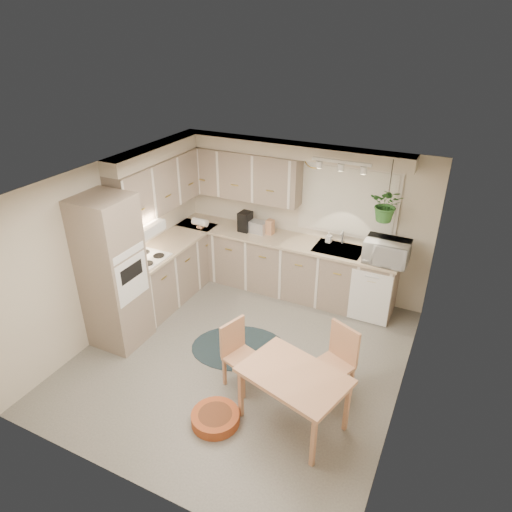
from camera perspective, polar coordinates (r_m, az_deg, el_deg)
name	(u,v)px	position (r m, az deg, el deg)	size (l,w,h in m)	color
floor	(241,357)	(6.20, -1.84, -12.47)	(4.20, 4.20, 0.00)	slate
ceiling	(238,183)	(5.01, -2.25, 9.06)	(4.20, 4.20, 0.00)	white
wall_back	(302,218)	(7.23, 5.77, 4.75)	(4.00, 0.04, 2.40)	beige
wall_front	(123,393)	(4.14, -16.24, -16.11)	(4.00, 0.04, 2.40)	beige
wall_left	(111,247)	(6.58, -17.63, 1.13)	(0.04, 4.20, 2.40)	beige
wall_right	(411,322)	(5.03, 18.77, -7.77)	(0.04, 4.20, 2.40)	beige
base_cab_left	(171,271)	(7.33, -10.55, -1.81)	(0.60, 1.85, 0.90)	gray
base_cab_back	(282,265)	(7.37, 3.22, -1.17)	(3.60, 0.60, 0.90)	gray
counter_left	(169,244)	(7.11, -10.80, 1.47)	(0.64, 1.89, 0.04)	tan
counter_back	(282,239)	(7.15, 3.28, 2.10)	(3.64, 0.64, 0.04)	tan
oven_stack	(113,273)	(6.21, -17.49, -2.08)	(0.65, 0.65, 2.10)	gray
wall_oven_face	(132,279)	(6.01, -15.23, -2.77)	(0.02, 0.56, 0.58)	silver
upper_cab_left	(161,184)	(6.94, -11.77, 8.83)	(0.35, 2.00, 0.75)	gray
upper_cab_back	(240,174)	(7.25, -2.02, 10.19)	(2.00, 0.35, 0.75)	gray
soffit_left	(157,152)	(6.82, -12.33, 12.63)	(0.30, 2.00, 0.20)	beige
soffit_back	(289,149)	(6.81, 4.14, 13.16)	(3.60, 0.30, 0.20)	beige
cooktop	(146,259)	(6.69, -13.60, -0.31)	(0.52, 0.58, 0.02)	silver
range_hood	(141,229)	(6.51, -14.18, 3.27)	(0.40, 0.60, 0.14)	silver
window_blinds	(347,202)	(6.87, 11.33, 6.68)	(1.40, 0.02, 1.00)	white
window_frame	(347,201)	(6.88, 11.36, 6.71)	(1.50, 0.02, 1.10)	beige
sink	(338,252)	(6.91, 10.20, 0.55)	(0.70, 0.48, 0.10)	#B4B6BC
dishwasher_front	(369,298)	(6.76, 13.97, -5.14)	(0.58, 0.01, 0.83)	silver
track_light_bar	(341,162)	(6.16, 10.62, 11.51)	(0.80, 0.04, 0.04)	silver
wall_clock	(314,158)	(6.84, 7.27, 12.02)	(0.30, 0.30, 0.03)	#E1B64F
dining_table	(293,399)	(5.17, 4.64, -17.34)	(1.10, 0.73, 0.69)	tan
chair_left	(243,357)	(5.54, -1.61, -12.48)	(0.39, 0.39, 0.84)	tan
chair_back	(332,365)	(5.46, 9.45, -13.27)	(0.42, 0.42, 0.91)	tan
braided_rug	(239,347)	(6.34, -2.19, -11.33)	(1.29, 0.97, 0.01)	black
pet_bed	(215,418)	(5.37, -5.10, -19.53)	(0.54, 0.54, 0.12)	#A23520
microwave	(387,249)	(6.58, 16.06, 0.85)	(0.61, 0.34, 0.41)	silver
soap_bottle	(329,240)	(7.05, 9.08, 1.95)	(0.08, 0.18, 0.08)	silver
hanging_plant	(387,208)	(6.36, 16.01, 5.76)	(0.43, 0.48, 0.37)	#2F6829
coffee_maker	(245,221)	(7.33, -1.35, 4.35)	(0.18, 0.22, 0.32)	black
toaster	(257,227)	(7.29, 0.12, 3.68)	(0.31, 0.18, 0.19)	#B4B6BC
knife_block	(270,227)	(7.22, 1.77, 3.64)	(0.11, 0.11, 0.24)	tan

